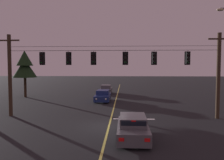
# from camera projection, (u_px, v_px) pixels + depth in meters

# --- Properties ---
(ground_plane) EXTENTS (180.00, 180.00, 0.00)m
(ground_plane) POSITION_uv_depth(u_px,v_px,m) (109.00, 126.00, 15.85)
(ground_plane) COLOR black
(lane_centre_stripe) EXTENTS (0.14, 60.00, 0.01)m
(lane_centre_stripe) POSITION_uv_depth(u_px,v_px,m) (114.00, 105.00, 24.80)
(lane_centre_stripe) COLOR #D1C64C
(lane_centre_stripe) RESTS_ON ground
(stop_bar_paint) EXTENTS (3.40, 0.36, 0.01)m
(stop_bar_paint) POSITION_uv_depth(u_px,v_px,m) (134.00, 119.00, 18.12)
(stop_bar_paint) COLOR silver
(stop_bar_paint) RESTS_ON ground
(signal_span_assembly) EXTENTS (19.47, 0.32, 7.07)m
(signal_span_assembly) POSITION_uv_depth(u_px,v_px,m) (111.00, 74.00, 18.61)
(signal_span_assembly) COLOR #38281C
(signal_span_assembly) RESTS_ON ground
(traffic_light_leftmost) EXTENTS (0.48, 0.41, 1.22)m
(traffic_light_leftmost) POSITION_uv_depth(u_px,v_px,m) (42.00, 58.00, 18.85)
(traffic_light_leftmost) COLOR black
(traffic_light_left_inner) EXTENTS (0.48, 0.41, 1.22)m
(traffic_light_left_inner) POSITION_uv_depth(u_px,v_px,m) (68.00, 58.00, 18.72)
(traffic_light_left_inner) COLOR black
(traffic_light_centre) EXTENTS (0.48, 0.41, 1.22)m
(traffic_light_centre) POSITION_uv_depth(u_px,v_px,m) (93.00, 58.00, 18.60)
(traffic_light_centre) COLOR black
(traffic_light_right_inner) EXTENTS (0.48, 0.41, 1.22)m
(traffic_light_right_inner) POSITION_uv_depth(u_px,v_px,m) (125.00, 58.00, 18.45)
(traffic_light_right_inner) COLOR black
(traffic_light_rightmost) EXTENTS (0.48, 0.41, 1.22)m
(traffic_light_rightmost) POSITION_uv_depth(u_px,v_px,m) (154.00, 58.00, 18.31)
(traffic_light_rightmost) COLOR black
(traffic_light_far_right) EXTENTS (0.48, 0.41, 1.22)m
(traffic_light_far_right) POSITION_uv_depth(u_px,v_px,m) (188.00, 58.00, 18.16)
(traffic_light_far_right) COLOR black
(car_waiting_near_lane) EXTENTS (1.80, 4.33, 1.39)m
(car_waiting_near_lane) POSITION_uv_depth(u_px,v_px,m) (133.00, 127.00, 13.18)
(car_waiting_near_lane) COLOR #4C4C51
(car_waiting_near_lane) RESTS_ON ground
(car_oncoming_lead) EXTENTS (1.80, 4.42, 1.39)m
(car_oncoming_lead) POSITION_uv_depth(u_px,v_px,m) (103.00, 96.00, 27.66)
(car_oncoming_lead) COLOR navy
(car_oncoming_lead) RESTS_ON ground
(car_oncoming_trailing) EXTENTS (1.80, 4.42, 1.39)m
(car_oncoming_trailing) POSITION_uv_depth(u_px,v_px,m) (106.00, 90.00, 35.58)
(car_oncoming_trailing) COLOR #4C4C51
(car_oncoming_trailing) RESTS_ON ground
(tree_verge_near) EXTENTS (3.31, 3.31, 6.63)m
(tree_verge_near) POSITION_uv_depth(u_px,v_px,m) (25.00, 65.00, 31.14)
(tree_verge_near) COLOR #332316
(tree_verge_near) RESTS_ON ground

